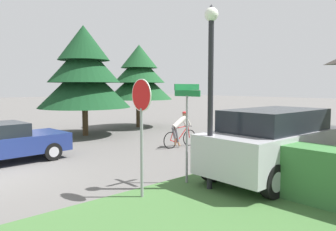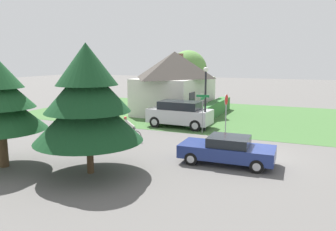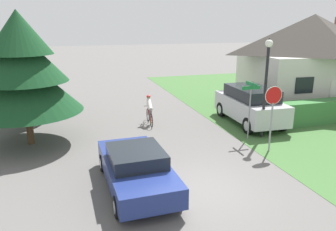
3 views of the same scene
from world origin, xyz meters
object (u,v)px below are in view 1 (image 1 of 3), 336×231
(conifer_tall_near, at_px, (84,72))
(conifer_tall_far, at_px, (139,76))
(parked_suv_right, at_px, (275,143))
(street_lamp, at_px, (211,72))
(cyclist, at_px, (180,130))
(stop_sign, at_px, (141,114))
(street_name_sign, at_px, (187,115))

(conifer_tall_near, distance_m, conifer_tall_far, 4.35)
(parked_suv_right, xyz_separation_m, street_lamp, (-0.58, -2.11, 1.90))
(cyclist, height_order, stop_sign, stop_sign)
(parked_suv_right, relative_size, street_lamp, 1.04)
(parked_suv_right, relative_size, conifer_tall_near, 0.83)
(parked_suv_right, height_order, street_lamp, street_lamp)
(parked_suv_right, bearing_deg, street_lamp, 166.42)
(conifer_tall_near, height_order, conifer_tall_far, conifer_tall_near)
(cyclist, xyz_separation_m, stop_sign, (3.85, -5.07, 1.21))
(conifer_tall_far, bearing_deg, conifer_tall_near, -78.31)
(parked_suv_right, relative_size, conifer_tall_far, 0.92)
(cyclist, bearing_deg, stop_sign, -139.03)
(cyclist, xyz_separation_m, parked_suv_right, (5.10, -1.35, 0.27))
(street_lamp, bearing_deg, conifer_tall_near, 168.06)
(conifer_tall_far, bearing_deg, street_lamp, -30.05)
(conifer_tall_near, xyz_separation_m, conifer_tall_far, (-0.88, 4.26, -0.08))
(street_lamp, bearing_deg, parked_suv_right, 74.74)
(street_lamp, bearing_deg, street_name_sign, -176.62)
(street_name_sign, bearing_deg, stop_sign, -87.06)
(conifer_tall_near, bearing_deg, parked_suv_right, -0.26)
(parked_suv_right, distance_m, street_name_sign, 2.66)
(stop_sign, distance_m, street_lamp, 1.99)
(cyclist, xyz_separation_m, street_lamp, (4.52, -3.46, 2.17))
(stop_sign, height_order, conifer_tall_far, conifer_tall_far)
(stop_sign, bearing_deg, cyclist, -49.58)
(stop_sign, xyz_separation_m, street_lamp, (0.67, 1.62, 0.96))
(conifer_tall_near, bearing_deg, cyclist, 12.87)
(cyclist, xyz_separation_m, street_name_sign, (3.77, -3.50, 1.09))
(stop_sign, height_order, street_name_sign, stop_sign)
(cyclist, relative_size, street_name_sign, 0.68)
(street_lamp, xyz_separation_m, street_name_sign, (-0.75, -0.04, -1.08))
(cyclist, bearing_deg, conifer_tall_near, 106.61)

